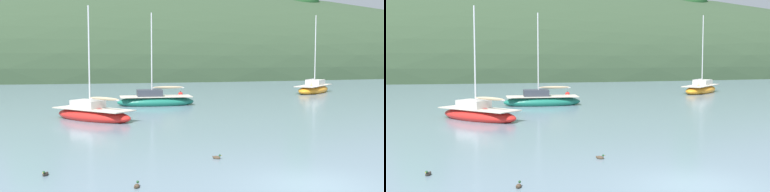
{
  "view_description": "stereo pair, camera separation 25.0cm",
  "coord_description": "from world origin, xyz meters",
  "views": [
    {
      "loc": [
        -7.43,
        -16.13,
        4.5
      ],
      "look_at": [
        0.0,
        20.0,
        1.2
      ],
      "focal_mm": 49.57,
      "sensor_mm": 36.0,
      "label": 1
    },
    {
      "loc": [
        -7.19,
        -16.17,
        4.5
      ],
      "look_at": [
        0.0,
        20.0,
        1.2
      ],
      "focal_mm": 49.57,
      "sensor_mm": 36.0,
      "label": 2
    }
  ],
  "objects": [
    {
      "name": "sailboat_cream_ketch",
      "position": [
        15.73,
        34.44,
        0.39
      ],
      "size": [
        6.02,
        6.14,
        8.13
      ],
      "color": "orange",
      "rests_on": "ground"
    },
    {
      "name": "mooring_buoy_outer",
      "position": [
        1.73,
        33.93,
        0.12
      ],
      "size": [
        0.44,
        0.44,
        0.54
      ],
      "color": "red",
      "rests_on": "ground"
    },
    {
      "name": "sailboat_orange_cutter",
      "position": [
        -6.88,
        17.75,
        0.38
      ],
      "size": [
        5.65,
        5.75,
        7.42
      ],
      "color": "red",
      "rests_on": "ground"
    },
    {
      "name": "duck_trailing",
      "position": [
        -2.13,
        4.61,
        0.05
      ],
      "size": [
        0.37,
        0.36,
        0.24
      ],
      "color": "#473828",
      "rests_on": "ground"
    },
    {
      "name": "far_shoreline_hill",
      "position": [
        -0.09,
        71.07,
        0.09
      ],
      "size": [
        150.0,
        36.0,
        32.21
      ],
      "color": "#2D422B",
      "rests_on": "ground"
    },
    {
      "name": "sailboat_white_near",
      "position": [
        -1.84,
        25.57,
        0.38
      ],
      "size": [
        6.18,
        2.18,
        7.54
      ],
      "color": "#196B56",
      "rests_on": "ground"
    },
    {
      "name": "duck_lead",
      "position": [
        -5.79,
        0.74,
        0.05
      ],
      "size": [
        0.28,
        0.42,
        0.24
      ],
      "color": "#473828",
      "rests_on": "ground"
    },
    {
      "name": "duck_lone_left",
      "position": [
        -8.81,
        3.03,
        0.05
      ],
      "size": [
        0.28,
        0.42,
        0.24
      ],
      "color": "#2D2823",
      "rests_on": "ground"
    },
    {
      "name": "ground_plane",
      "position": [
        0.0,
        0.0,
        0.0
      ],
      "size": [
        400.0,
        400.0,
        0.0
      ],
      "primitive_type": "plane",
      "color": "slate"
    }
  ]
}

